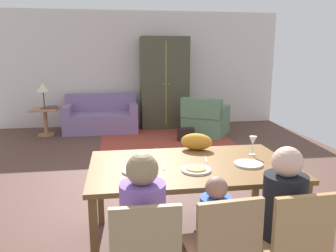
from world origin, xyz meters
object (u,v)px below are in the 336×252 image
object	(u,v)px
dining_chair_child	(222,248)
side_table	(45,118)
couch	(101,118)
wine_glass	(253,142)
handbag	(186,134)
plate_near_woman	(248,164)
plate_near_man	(137,171)
person_woman	(280,226)
person_child	(213,242)
book_upper	(51,107)
dining_table	(191,171)
armoire	(164,83)
table_lamp	(43,88)
armchair	(205,120)
book_lower	(52,108)
dining_chair_woman	(293,242)
plate_near_child	(196,170)
cat	(196,142)
person_man	(143,237)

from	to	relation	value
dining_chair_child	side_table	xyz separation A→B (m)	(-2.16, 5.44, -0.11)
couch	wine_glass	bearing A→B (deg)	-70.42
dining_chair_child	side_table	bearing A→B (deg)	111.70
handbag	plate_near_woman	bearing A→B (deg)	-93.33
side_table	plate_near_man	bearing A→B (deg)	-70.31
plate_near_man	dining_chair_child	world-z (taller)	dining_chair_child
plate_near_woman	person_woman	xyz separation A→B (m)	(-0.00, -0.62, -0.26)
plate_near_man	person_child	world-z (taller)	person_child
plate_near_man	book_upper	xyz separation A→B (m)	(-1.52, 4.66, -0.15)
dining_table	dining_chair_child	xyz separation A→B (m)	(0.01, -0.90, -0.20)
plate_near_woman	book_upper	size ratio (longest dim) A/B	1.14
dining_table	handbag	distance (m)	3.75
person_child	person_woman	xyz separation A→B (m)	(0.49, 0.01, 0.08)
armoire	table_lamp	size ratio (longest dim) A/B	3.89
couch	handbag	size ratio (longest dim) A/B	5.02
table_lamp	handbag	distance (m)	3.13
handbag	armchair	bearing A→B (deg)	41.11
person_woman	book_lower	distance (m)	5.83
dining_table	dining_chair_woman	world-z (taller)	dining_chair_woman
couch	handbag	bearing A→B (deg)	-34.12
plate_near_child	dining_chair_woman	world-z (taller)	dining_chair_woman
couch	cat	bearing A→B (deg)	-75.22
armoire	armchair	bearing A→B (deg)	-50.75
plate_near_child	plate_near_woman	distance (m)	0.50
dining_chair_child	person_woman	size ratio (longest dim) A/B	0.78
cat	armoire	size ratio (longest dim) A/B	0.15
dining_table	book_upper	bearing A→B (deg)	113.92
plate_near_man	person_woman	bearing A→B (deg)	-31.58
person_woman	table_lamp	size ratio (longest dim) A/B	2.05
plate_near_woman	cat	xyz separation A→B (m)	(-0.34, 0.54, 0.08)
dining_table	armoire	distance (m)	5.06
plate_near_child	cat	xyz separation A→B (m)	(0.15, 0.62, 0.08)
armchair	armoire	bearing A→B (deg)	129.25
book_lower	person_woman	bearing A→B (deg)	-64.60
person_child	couch	distance (m)	5.62
person_child	book_lower	xyz separation A→B (m)	(-2.01, 5.27, 0.16)
plate_near_man	side_table	world-z (taller)	plate_near_man
plate_near_child	person_woman	size ratio (longest dim) A/B	0.23
armchair	side_table	xyz separation A→B (m)	(-3.39, 0.45, 0.06)
person_woman	dining_chair_child	bearing A→B (deg)	-160.07
person_man	book_lower	bearing A→B (deg)	106.11
armoire	dining_table	bearing A→B (deg)	-95.35
plate_near_woman	couch	distance (m)	5.14
person_man	book_upper	world-z (taller)	person_man
person_child	side_table	size ratio (longest dim) A/B	1.59
dining_table	person_child	world-z (taller)	person_child
side_table	book_lower	bearing A→B (deg)	-0.14
dining_chair_child	table_lamp	size ratio (longest dim) A/B	1.61
couch	person_woman	bearing A→B (deg)	-74.90
couch	book_lower	distance (m)	1.08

